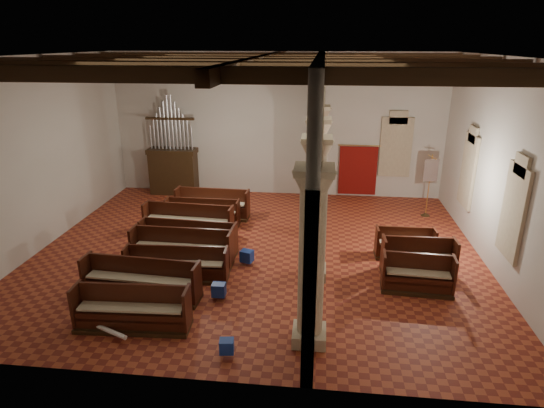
{
  "coord_description": "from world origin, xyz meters",
  "views": [
    {
      "loc": [
        1.92,
        -13.15,
        6.39
      ],
      "look_at": [
        0.4,
        0.5,
        1.45
      ],
      "focal_mm": 30.0,
      "sensor_mm": 36.0,
      "label": 1
    }
  ],
  "objects_px": {
    "pipe_organ": "(173,163)",
    "lectern": "(186,184)",
    "nave_pew_0": "(133,315)",
    "processional_banner": "(428,196)",
    "aisle_pew_0": "(417,279)"
  },
  "relations": [
    {
      "from": "pipe_organ",
      "to": "lectern",
      "type": "bearing_deg",
      "value": -1.04
    },
    {
      "from": "nave_pew_0",
      "to": "lectern",
      "type": "bearing_deg",
      "value": 96.63
    },
    {
      "from": "processional_banner",
      "to": "nave_pew_0",
      "type": "xyz_separation_m",
      "value": [
        -8.35,
        -8.29,
        -0.45
      ]
    },
    {
      "from": "nave_pew_0",
      "to": "aisle_pew_0",
      "type": "bearing_deg",
      "value": 16.83
    },
    {
      "from": "processional_banner",
      "to": "lectern",
      "type": "bearing_deg",
      "value": 158.85
    },
    {
      "from": "nave_pew_0",
      "to": "aisle_pew_0",
      "type": "xyz_separation_m",
      "value": [
        6.93,
        2.47,
        -0.0
      ]
    },
    {
      "from": "pipe_organ",
      "to": "aisle_pew_0",
      "type": "height_order",
      "value": "pipe_organ"
    },
    {
      "from": "pipe_organ",
      "to": "aisle_pew_0",
      "type": "relative_size",
      "value": 2.3
    },
    {
      "from": "pipe_organ",
      "to": "processional_banner",
      "type": "bearing_deg",
      "value": -8.96
    },
    {
      "from": "processional_banner",
      "to": "nave_pew_0",
      "type": "distance_m",
      "value": 11.78
    },
    {
      "from": "pipe_organ",
      "to": "nave_pew_0",
      "type": "height_order",
      "value": "pipe_organ"
    },
    {
      "from": "aisle_pew_0",
      "to": "nave_pew_0",
      "type": "bearing_deg",
      "value": -156.84
    },
    {
      "from": "processional_banner",
      "to": "nave_pew_0",
      "type": "height_order",
      "value": "processional_banner"
    },
    {
      "from": "pipe_organ",
      "to": "lectern",
      "type": "relative_size",
      "value": 4.12
    },
    {
      "from": "pipe_organ",
      "to": "nave_pew_0",
      "type": "bearing_deg",
      "value": -77.69
    }
  ]
}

